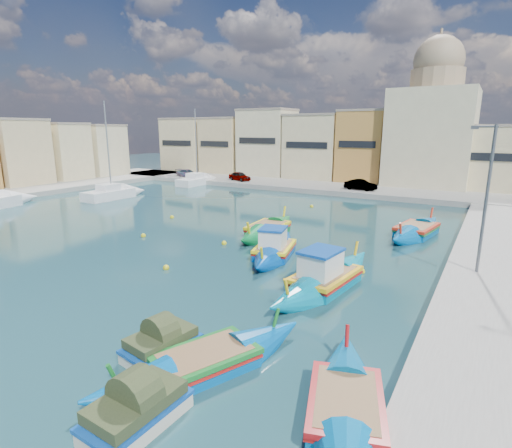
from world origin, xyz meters
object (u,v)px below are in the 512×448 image
Objects in this scene: luzzu_green at (268,230)px; luzzu_blue_south at (206,363)px; luzzu_cyan_south at (346,411)px; tender_near at (137,411)px; tender_far at (162,344)px; yacht_north at (203,180)px; yacht_midnorth at (121,193)px; church_block at (432,124)px; luzzu_turquoise_cabin at (325,280)px; luzzu_cyan_mid at (416,231)px; luzzu_blue_cabin at (275,250)px; quay_street_lamp at (485,199)px; yacht_mid at (1,202)px.

luzzu_blue_south is at bearing -67.36° from luzzu_green.
luzzu_cyan_south is 2.72× the size of tender_near.
tender_far is 45.65m from yacht_north.
yacht_midnorth reaches higher than tender_near.
luzzu_cyan_south is at bearing 1.89° from luzzu_blue_south.
church_block is at bearing 40.59° from yacht_midnorth.
luzzu_turquoise_cabin reaches higher than luzzu_blue_south.
yacht_midnorth is at bearing 179.14° from luzzu_cyan_mid.
luzzu_turquoise_cabin is 11.74m from tender_near.
tender_near is 39.15m from yacht_midnorth.
luzzu_blue_cabin is at bearing 99.36° from tender_far.
luzzu_turquoise_cabin is at bearing -99.29° from luzzu_cyan_mid.
luzzu_turquoise_cabin is 1.19× the size of luzzu_blue_cabin.
luzzu_cyan_south is at bearing -53.87° from luzzu_blue_cabin.
yacht_north is (-36.20, 22.93, -3.89)m from quay_street_lamp.
quay_street_lamp is 16.93m from tender_far.
luzzu_blue_south is 2.87× the size of tender_near.
luzzu_blue_cabin is (-3.58, -35.77, -8.05)m from church_block.
luzzu_blue_south is at bearing -94.80° from luzzu_turquoise_cabin.
church_block reaches higher than luzzu_cyan_south.
luzzu_turquoise_cabin is 9.22m from tender_far.
yacht_midnorth is (-23.10, 6.01, 0.16)m from luzzu_green.
tender_far is at bearing -53.50° from yacht_north.
luzzu_cyan_mid is (6.73, 9.91, -0.07)m from luzzu_blue_cabin.
yacht_midnorth is (-29.62, -25.37, -7.95)m from church_block.
luzzu_blue_south is 46.73m from yacht_north.
church_block reaches higher than luzzu_blue_south.
church_block reaches higher than quay_street_lamp.
quay_street_lamp is at bearing -77.65° from church_block.
luzzu_blue_cabin reaches higher than luzzu_green.
yacht_mid is (-31.94, 0.00, 0.14)m from luzzu_blue_cabin.
quay_street_lamp is (7.44, -34.00, -4.07)m from church_block.
luzzu_green is at bearing 109.45° from tender_near.
luzzu_turquoise_cabin reaches higher than tender_near.
quay_street_lamp is 0.71× the size of yacht_north.
luzzu_cyan_mid is at bearing 117.82° from quay_street_lamp.
church_block reaches higher than luzzu_turquoise_cabin.
luzzu_blue_cabin is (-4.60, 3.15, -0.03)m from luzzu_turquoise_cabin.
luzzu_blue_south is at bearing -51.58° from yacht_north.
tender_near is 3.45m from tender_far.
tender_near is at bearing -96.60° from luzzu_cyan_mid.
luzzu_turquoise_cabin is at bearing -88.50° from church_block.
luzzu_blue_cabin is 35.27m from yacht_north.
tender_far is at bearing -106.51° from luzzu_turquoise_cabin.
quay_street_lamp is 14.77m from luzzu_green.
luzzu_blue_cabin is 3.01× the size of tender_far.
luzzu_blue_cabin is 0.95× the size of luzzu_green.
tender_near is at bearing -89.88° from luzzu_blue_south.
luzzu_blue_cabin is at bearing -0.00° from yacht_mid.
church_block is 31.83m from yacht_north.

